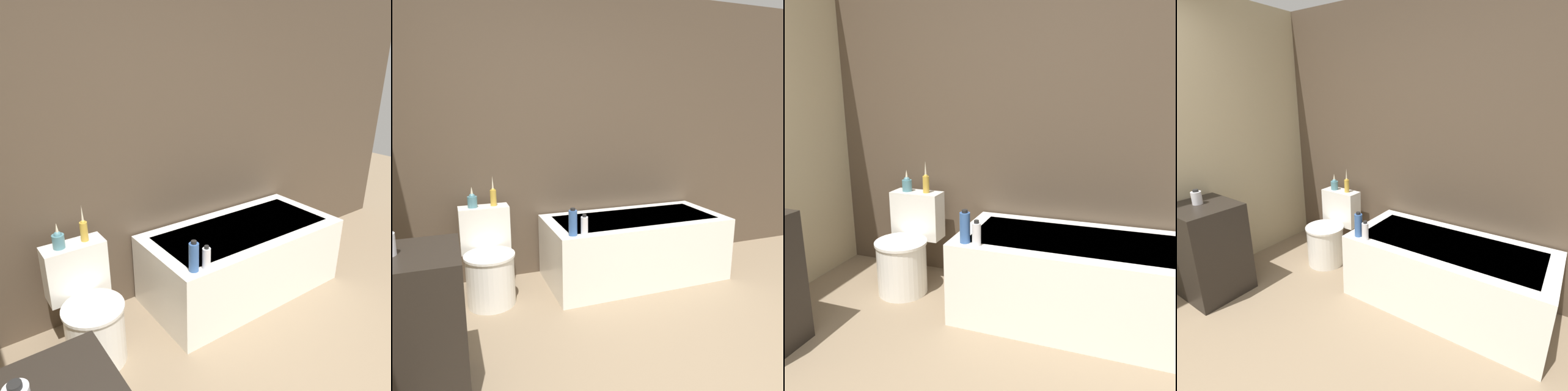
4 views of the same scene
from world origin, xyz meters
The scene contains 7 objects.
wall_back_tiled centered at (0.00, 2.39, 1.30)m, with size 6.40×0.06×2.60m.
bathtub centered at (0.70, 1.95, 0.29)m, with size 1.62×0.77×0.58m.
toilet centered at (-0.62, 1.96, 0.32)m, with size 0.41×0.57×0.75m.
vase_gold centered at (-0.71, 2.15, 0.81)m, with size 0.08×0.08×0.18m.
vase_silver centered at (-0.54, 2.16, 0.83)m, with size 0.05×0.05×0.26m.
shampoo_bottle_tall centered at (0.00, 1.65, 0.68)m, with size 0.07×0.07×0.22m.
shampoo_bottle_short centered at (0.09, 1.63, 0.65)m, with size 0.06×0.06×0.17m.
Camera 3 is at (0.87, -0.49, 1.48)m, focal length 35.00 mm.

